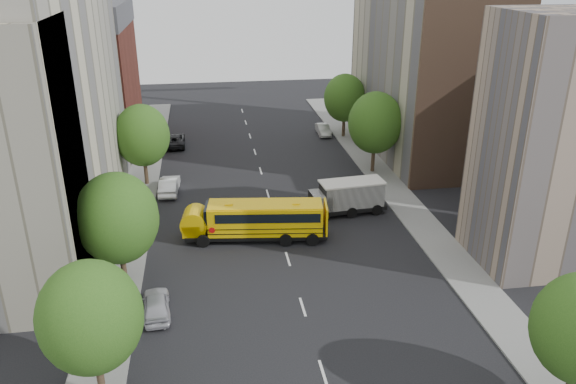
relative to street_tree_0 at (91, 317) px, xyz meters
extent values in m
plane|color=black|center=(11.00, 14.00, -4.64)|extent=(120.00, 120.00, 0.00)
cube|color=slate|center=(-0.50, 19.00, -4.58)|extent=(3.00, 80.00, 0.12)
cube|color=slate|center=(22.50, 19.00, -4.58)|extent=(3.00, 80.00, 0.12)
cube|color=silver|center=(11.00, 24.00, -4.64)|extent=(0.15, 64.00, 0.01)
cube|color=#C1B99B|center=(-7.00, 20.00, 5.36)|extent=(10.00, 26.00, 20.00)
cube|color=maroon|center=(-7.00, 42.00, 1.86)|extent=(10.00, 15.00, 13.00)
cube|color=gray|center=(29.00, 9.50, 3.86)|extent=(10.00, 7.00, 17.00)
cube|color=#B2A98A|center=(29.00, 34.00, 4.36)|extent=(10.00, 22.00, 18.00)
cube|color=brown|center=(29.00, 23.00, 4.36)|extent=(10.10, 0.30, 18.00)
cylinder|color=#38281C|center=(0.00, 0.00, -3.29)|extent=(0.36, 0.36, 2.70)
ellipsoid|color=#1E4612|center=(0.00, 0.00, 0.01)|extent=(4.80, 4.80, 5.52)
cylinder|color=#38281C|center=(0.00, 10.00, -3.20)|extent=(0.36, 0.36, 2.88)
ellipsoid|color=#1E4612|center=(0.00, 10.00, 0.32)|extent=(5.12, 5.12, 5.89)
cylinder|color=#38281C|center=(0.00, 28.00, -3.24)|extent=(0.36, 0.36, 2.81)
ellipsoid|color=#1E4612|center=(0.00, 28.00, 0.20)|extent=(4.99, 4.99, 5.74)
cylinder|color=#38281C|center=(22.00, -4.00, -3.34)|extent=(0.36, 0.36, 2.59)
cylinder|color=#38281C|center=(22.00, 28.00, -3.16)|extent=(0.36, 0.36, 2.95)
ellipsoid|color=#1E4612|center=(22.00, 28.00, 0.44)|extent=(5.25, 5.25, 6.04)
cylinder|color=#38281C|center=(22.00, 40.00, -3.27)|extent=(0.36, 0.36, 2.74)
ellipsoid|color=#1E4612|center=(22.00, 40.00, 0.07)|extent=(4.86, 4.86, 5.59)
cube|color=black|center=(9.11, 15.48, -4.12)|extent=(10.80, 3.72, 0.28)
cube|color=#FFC605|center=(9.77, 15.40, -2.89)|extent=(8.73, 3.41, 2.17)
cube|color=#FFC605|center=(4.80, 16.03, -3.56)|extent=(1.96, 2.37, 0.94)
cube|color=black|center=(5.79, 15.91, -2.42)|extent=(0.74, 2.21, 1.13)
cube|color=#FFC605|center=(9.77, 15.40, -1.79)|extent=(8.70, 3.23, 0.13)
cube|color=black|center=(9.95, 15.38, -2.42)|extent=(7.99, 3.37, 0.71)
cube|color=black|center=(9.77, 15.40, -3.65)|extent=(8.74, 3.47, 0.06)
cube|color=black|center=(9.77, 15.40, -3.27)|extent=(8.74, 3.47, 0.06)
cube|color=#FFC605|center=(14.03, 14.86, -2.89)|extent=(0.44, 2.36, 2.17)
cube|color=#FFC605|center=(7.24, 15.72, -1.69)|extent=(0.63, 0.63, 0.09)
cube|color=#FFC605|center=(11.92, 15.13, -1.69)|extent=(0.63, 0.63, 0.09)
cylinder|color=#FFC605|center=(4.80, 16.03, -3.08)|extent=(2.24, 2.40, 1.98)
cylinder|color=red|center=(5.95, 14.60, -3.22)|extent=(0.47, 0.10, 0.47)
cylinder|color=black|center=(5.31, 14.78, -4.17)|extent=(0.97, 0.40, 0.94)
cylinder|color=black|center=(5.61, 17.12, -4.17)|extent=(0.97, 0.40, 0.94)
cylinder|color=black|center=(11.02, 14.05, -4.17)|extent=(0.97, 0.40, 0.94)
cylinder|color=black|center=(11.32, 16.39, -4.17)|extent=(0.97, 0.40, 0.94)
cylinder|color=black|center=(12.90, 13.81, -4.17)|extent=(0.97, 0.40, 0.94)
cylinder|color=black|center=(13.19, 16.15, -4.17)|extent=(0.97, 0.40, 0.94)
cube|color=black|center=(16.94, 18.94, -4.09)|extent=(6.78, 2.83, 0.33)
cube|color=white|center=(17.48, 19.00, -2.94)|extent=(5.23, 2.57, 1.98)
cube|color=white|center=(14.53, 18.71, -3.27)|extent=(1.73, 2.23, 1.32)
cube|color=silver|center=(17.48, 19.00, -1.89)|extent=(5.46, 2.70, 0.13)
cylinder|color=black|center=(14.64, 17.62, -4.18)|extent=(0.95, 0.36, 0.92)
cylinder|color=black|center=(14.43, 19.80, -4.18)|extent=(0.95, 0.36, 0.92)
cylinder|color=black|center=(17.26, 17.87, -4.18)|extent=(0.95, 0.36, 0.92)
cylinder|color=black|center=(17.05, 20.06, -4.18)|extent=(0.95, 0.36, 0.92)
cylinder|color=black|center=(19.67, 18.11, -4.18)|extent=(0.95, 0.36, 0.92)
cylinder|color=black|center=(19.46, 20.29, -4.18)|extent=(0.95, 0.36, 0.92)
imported|color=#B1B0B7|center=(2.20, 6.62, -3.97)|extent=(1.90, 4.07, 1.35)
imported|color=white|center=(2.20, 25.67, -3.90)|extent=(1.83, 4.59, 1.49)
imported|color=black|center=(2.20, 39.52, -3.95)|extent=(2.38, 5.03, 1.39)
imported|color=#AAABA5|center=(19.80, 41.22, -4.00)|extent=(1.42, 3.91, 1.28)
camera|label=1|loc=(5.69, -22.57, 15.27)|focal=35.00mm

